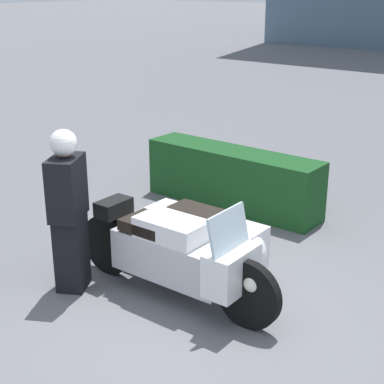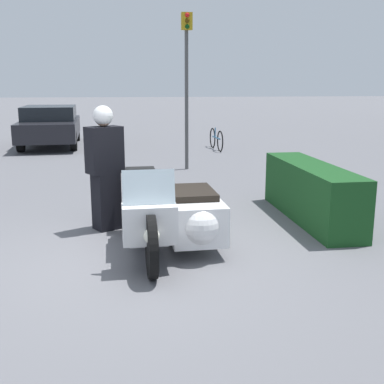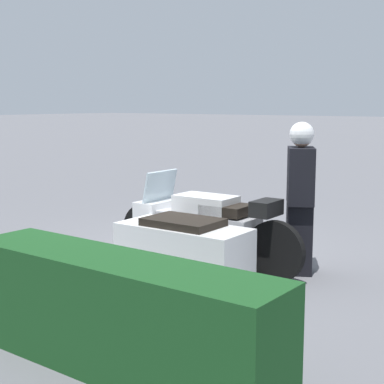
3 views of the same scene
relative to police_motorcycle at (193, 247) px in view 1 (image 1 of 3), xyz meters
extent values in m
plane|color=slate|center=(0.53, -0.49, -0.48)|extent=(160.00, 160.00, 0.00)
cylinder|color=black|center=(0.94, -0.32, -0.12)|extent=(0.72, 0.12, 0.72)
cylinder|color=black|center=(-0.98, -0.36, -0.12)|extent=(0.72, 0.12, 0.72)
cylinder|color=black|center=(-0.22, 0.29, -0.20)|extent=(0.56, 0.11, 0.56)
cube|color=#B7B7BC|center=(-0.02, -0.34, -0.01)|extent=(1.36, 0.49, 0.45)
cube|color=white|center=(-0.02, -0.34, 0.32)|extent=(0.75, 0.45, 0.24)
cube|color=black|center=(-0.33, -0.35, 0.30)|extent=(0.55, 0.45, 0.12)
cube|color=white|center=(0.74, -0.32, 0.08)|extent=(0.33, 0.62, 0.44)
cube|color=silver|center=(0.69, -0.33, 0.50)|extent=(0.13, 0.60, 0.40)
sphere|color=white|center=(0.99, -0.32, 0.01)|extent=(0.18, 0.18, 0.18)
cube|color=white|center=(-0.16, 0.29, -0.07)|extent=(1.54, 0.71, 0.50)
sphere|color=white|center=(0.49, 0.31, -0.04)|extent=(0.47, 0.48, 0.47)
cube|color=black|center=(-0.16, 0.29, 0.22)|extent=(0.85, 0.59, 0.09)
cube|color=black|center=(-0.86, -0.36, 0.37)|extent=(0.25, 0.42, 0.18)
cube|color=black|center=(-1.03, -0.86, -0.06)|extent=(0.43, 0.45, 0.85)
cube|color=black|center=(-1.03, -0.86, 0.70)|extent=(0.51, 0.58, 0.67)
sphere|color=tan|center=(-1.03, -0.86, 1.16)|extent=(0.23, 0.23, 0.23)
sphere|color=white|center=(-1.03, -0.86, 1.20)|extent=(0.29, 0.29, 0.29)
cube|color=#19471E|center=(-1.09, 2.35, -0.04)|extent=(2.82, 0.63, 0.88)
camera|label=1|loc=(3.67, -4.64, 2.77)|focal=55.00mm
camera|label=2|loc=(6.01, -0.61, 1.63)|focal=45.00mm
camera|label=3|loc=(-4.12, 5.45, 1.56)|focal=55.00mm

